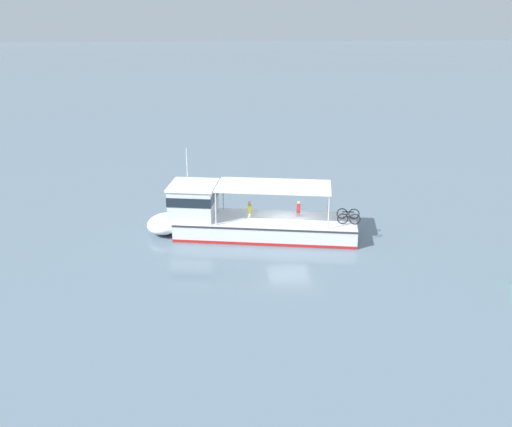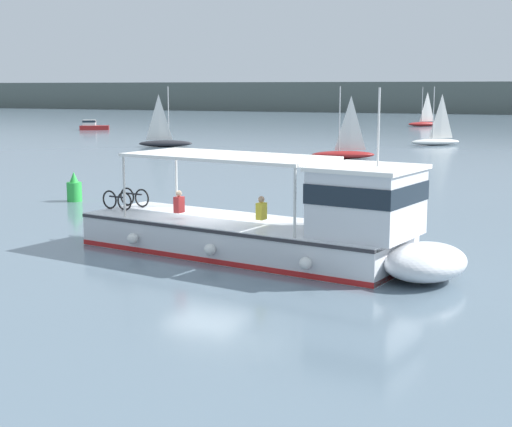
# 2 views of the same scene
# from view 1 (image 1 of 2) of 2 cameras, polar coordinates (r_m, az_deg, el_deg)

# --- Properties ---
(ground_plane) EXTENTS (400.00, 400.00, 0.00)m
(ground_plane) POSITION_cam_1_polar(r_m,az_deg,el_deg) (34.68, 3.31, -2.33)
(ground_plane) COLOR slate
(ferry_main) EXTENTS (13.05, 5.33, 5.32)m
(ferry_main) POSITION_cam_1_polar(r_m,az_deg,el_deg) (34.62, -1.68, -0.54)
(ferry_main) COLOR silver
(ferry_main) RESTS_ON ground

